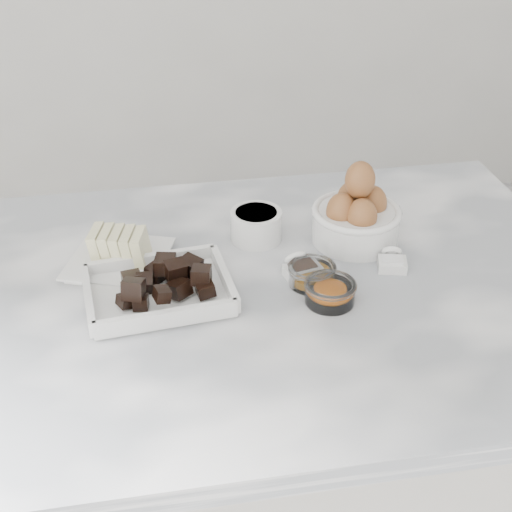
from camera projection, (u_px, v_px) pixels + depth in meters
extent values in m
cube|color=beige|center=(249.00, 482.00, 1.46)|extent=(1.10, 0.70, 0.90)
cube|color=white|center=(247.00, 296.00, 1.21)|extent=(1.20, 0.80, 0.04)
cube|color=white|center=(159.00, 295.00, 1.16)|extent=(0.24, 0.19, 0.01)
cube|color=white|center=(119.00, 262.00, 1.25)|extent=(0.19, 0.19, 0.01)
cube|color=white|center=(119.00, 258.00, 1.25)|extent=(0.21, 0.21, 0.00)
cylinder|color=white|center=(256.00, 225.00, 1.31)|extent=(0.10, 0.10, 0.06)
cylinder|color=white|center=(256.00, 214.00, 1.30)|extent=(0.08, 0.08, 0.01)
cylinder|color=white|center=(355.00, 225.00, 1.31)|extent=(0.16, 0.16, 0.06)
torus|color=white|center=(357.00, 211.00, 1.29)|extent=(0.16, 0.16, 0.01)
ellipsoid|color=brown|center=(373.00, 205.00, 1.30)|extent=(0.05, 0.05, 0.07)
ellipsoid|color=brown|center=(340.00, 210.00, 1.28)|extent=(0.05, 0.05, 0.07)
ellipsoid|color=brown|center=(354.00, 199.00, 1.32)|extent=(0.05, 0.05, 0.07)
ellipsoid|color=brown|center=(359.00, 217.00, 1.26)|extent=(0.05, 0.05, 0.07)
ellipsoid|color=brown|center=(360.00, 180.00, 1.26)|extent=(0.05, 0.05, 0.07)
cylinder|color=white|center=(312.00, 275.00, 1.20)|extent=(0.08, 0.08, 0.03)
torus|color=white|center=(312.00, 268.00, 1.19)|extent=(0.08, 0.08, 0.01)
cylinder|color=orange|center=(312.00, 278.00, 1.20)|extent=(0.06, 0.06, 0.01)
cylinder|color=white|center=(330.00, 293.00, 1.15)|extent=(0.08, 0.08, 0.03)
torus|color=white|center=(331.00, 285.00, 1.14)|extent=(0.09, 0.09, 0.01)
ellipsoid|color=orange|center=(330.00, 292.00, 1.15)|extent=(0.05, 0.05, 0.02)
cube|color=white|center=(302.00, 273.00, 1.21)|extent=(0.07, 0.06, 0.02)
cube|color=black|center=(303.00, 267.00, 1.21)|extent=(0.05, 0.04, 0.00)
torus|color=white|center=(295.00, 258.00, 1.23)|extent=(0.05, 0.04, 0.04)
cube|color=white|center=(392.00, 265.00, 1.24)|extent=(0.06, 0.05, 0.02)
cube|color=white|center=(393.00, 259.00, 1.23)|extent=(0.04, 0.04, 0.00)
torus|color=white|center=(392.00, 252.00, 1.25)|extent=(0.04, 0.04, 0.04)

